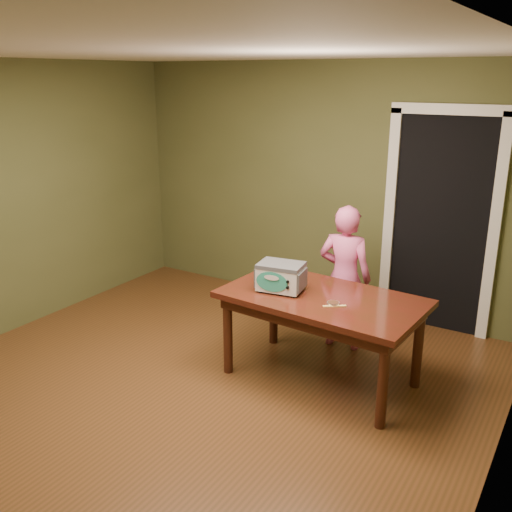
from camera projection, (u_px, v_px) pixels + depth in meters
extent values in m
plane|color=brown|center=(176.00, 402.00, 4.47)|extent=(5.00, 5.00, 0.00)
cube|color=brown|center=(320.00, 187.00, 6.11)|extent=(4.50, 0.02, 2.60)
cube|color=brown|center=(504.00, 307.00, 2.95)|extent=(0.02, 5.00, 2.60)
cube|color=white|center=(159.00, 50.00, 3.68)|extent=(4.50, 5.00, 0.02)
cube|color=black|center=(448.00, 219.00, 5.78)|extent=(0.90, 0.60, 2.10)
cube|color=black|center=(440.00, 226.00, 5.52)|extent=(0.90, 0.02, 2.10)
cube|color=white|center=(389.00, 220.00, 5.76)|extent=(0.10, 0.06, 2.20)
cube|color=white|center=(494.00, 234.00, 5.26)|extent=(0.10, 0.06, 2.20)
cube|color=white|center=(451.00, 109.00, 5.17)|extent=(1.10, 0.06, 0.10)
cube|color=#3B1B0D|center=(322.00, 299.00, 4.59)|extent=(1.66, 1.00, 0.05)
cube|color=#38180E|center=(322.00, 307.00, 4.62)|extent=(1.53, 0.87, 0.10)
cylinder|color=#38180E|center=(228.00, 335.00, 4.82)|extent=(0.08, 0.08, 0.70)
cylinder|color=#38180E|center=(274.00, 308.00, 5.37)|extent=(0.08, 0.08, 0.70)
cylinder|color=#38180E|center=(383.00, 384.00, 4.05)|extent=(0.08, 0.08, 0.70)
cylinder|color=#38180E|center=(418.00, 348.00, 4.59)|extent=(0.08, 0.08, 0.70)
cylinder|color=#4C4F54|center=(260.00, 291.00, 4.67)|extent=(0.02, 0.02, 0.02)
cylinder|color=#4C4F54|center=(268.00, 283.00, 4.84)|extent=(0.02, 0.02, 0.02)
cylinder|color=#4C4F54|center=(294.00, 296.00, 4.56)|extent=(0.02, 0.02, 0.02)
cylinder|color=#4C4F54|center=(301.00, 288.00, 4.73)|extent=(0.02, 0.02, 0.02)
cube|color=silver|center=(281.00, 277.00, 4.67)|extent=(0.39, 0.30, 0.20)
cube|color=#4C4F54|center=(281.00, 265.00, 4.63)|extent=(0.40, 0.31, 0.03)
cube|color=#4C4F54|center=(260.00, 274.00, 4.73)|extent=(0.05, 0.23, 0.16)
cube|color=#4C4F54|center=(302.00, 280.00, 4.60)|extent=(0.05, 0.23, 0.16)
ellipsoid|color=teal|center=(272.00, 282.00, 4.56)|extent=(0.27, 0.05, 0.17)
cylinder|color=black|center=(288.00, 282.00, 4.51)|extent=(0.03, 0.02, 0.02)
cylinder|color=black|center=(288.00, 288.00, 4.52)|extent=(0.02, 0.02, 0.02)
cylinder|color=silver|center=(333.00, 303.00, 4.41)|extent=(0.10, 0.10, 0.02)
cylinder|color=#502D1A|center=(333.00, 303.00, 4.41)|extent=(0.09, 0.09, 0.01)
cube|color=#FFCE6E|center=(335.00, 306.00, 4.37)|extent=(0.16, 0.13, 0.01)
imported|color=#E55E98|center=(345.00, 277.00, 5.22)|extent=(0.52, 0.37, 1.35)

